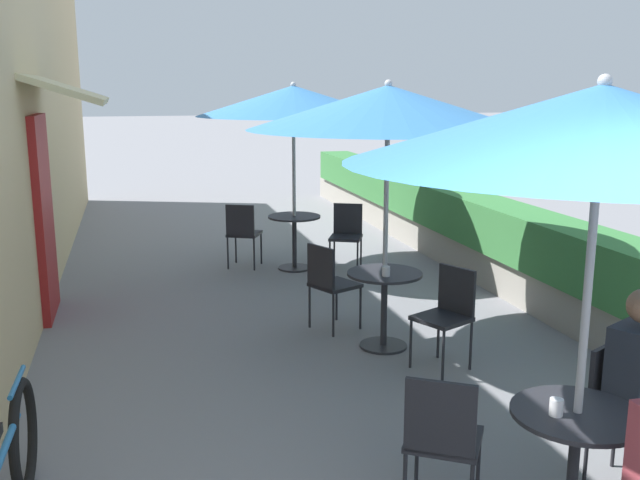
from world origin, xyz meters
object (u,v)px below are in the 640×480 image
at_px(patio_umbrella_mid, 388,107).
at_px(patio_table_far, 294,233).
at_px(cafe_chair_near_right, 622,405).
at_px(cafe_chair_near_back, 442,434).
at_px(cafe_chair_mid_left, 448,309).
at_px(coffee_cup_mid, 386,271).
at_px(patio_umbrella_far, 293,101).
at_px(patio_table_mid, 384,296).
at_px(cafe_chair_mid_right, 329,280).
at_px(patio_umbrella_near, 601,125).
at_px(coffee_cup_near, 556,407).
at_px(cafe_chair_far_right, 243,230).
at_px(patio_table_near, 574,452).
at_px(cafe_chair_far_left, 347,231).

distance_m(patio_umbrella_mid, patio_table_far, 3.50).
distance_m(cafe_chair_near_right, cafe_chair_near_back, 1.19).
bearing_deg(cafe_chair_mid_left, coffee_cup_mid, 15.36).
distance_m(cafe_chair_near_back, patio_umbrella_far, 5.95).
distance_m(patio_table_mid, cafe_chair_mid_right, 0.69).
bearing_deg(cafe_chair_mid_left, patio_umbrella_near, 145.91).
xyz_separation_m(coffee_cup_near, patio_table_mid, (0.13, 2.95, -0.27)).
bearing_deg(cafe_chair_mid_right, patio_umbrella_mid, 6.37).
distance_m(cafe_chair_near_right, cafe_chair_far_right, 6.00).
height_order(patio_table_near, patio_umbrella_mid, patio_umbrella_mid).
bearing_deg(coffee_cup_mid, cafe_chair_near_back, -103.03).
bearing_deg(patio_umbrella_far, cafe_chair_near_back, -94.61).
bearing_deg(cafe_chair_far_right, cafe_chair_near_back, -63.05).
relative_size(coffee_cup_mid, patio_umbrella_far, 0.04).
bearing_deg(patio_umbrella_mid, patio_umbrella_far, 92.93).
height_order(patio_umbrella_near, patio_table_far, patio_umbrella_near).
bearing_deg(cafe_chair_mid_right, patio_table_mid, 6.37).
xyz_separation_m(patio_table_mid, patio_umbrella_mid, (0.00, 0.00, 1.71)).
xyz_separation_m(cafe_chair_mid_right, patio_umbrella_far, (0.21, 2.47, 1.68)).
distance_m(patio_umbrella_near, patio_table_far, 6.24).
xyz_separation_m(coffee_cup_near, patio_umbrella_mid, (0.13, 2.95, 1.44)).
height_order(cafe_chair_mid_left, cafe_chair_mid_right, same).
xyz_separation_m(cafe_chair_mid_left, cafe_chair_far_left, (0.13, 3.42, 0.00)).
bearing_deg(patio_umbrella_far, patio_table_near, -88.50).
bearing_deg(patio_table_mid, cafe_chair_far_right, 103.88).
relative_size(patio_umbrella_mid, cafe_chair_mid_right, 2.85).
xyz_separation_m(coffee_cup_near, cafe_chair_far_left, (0.63, 5.78, -0.25)).
relative_size(cafe_chair_near_back, patio_umbrella_far, 0.35).
relative_size(patio_table_far, cafe_chair_far_right, 0.82).
height_order(patio_umbrella_near, patio_umbrella_far, same).
height_order(patio_table_far, cafe_chair_far_right, cafe_chair_far_right).
height_order(patio_table_mid, cafe_chair_far_right, cafe_chair_far_right).
bearing_deg(patio_table_near, patio_table_far, 91.50).
relative_size(patio_umbrella_near, cafe_chair_mid_right, 2.85).
bearing_deg(patio_table_near, cafe_chair_mid_right, 95.88).
bearing_deg(cafe_chair_near_back, patio_umbrella_mid, 109.82).
distance_m(cafe_chair_near_right, cafe_chair_far_left, 5.40).
bearing_deg(coffee_cup_near, patio_umbrella_far, 90.24).
relative_size(patio_umbrella_near, patio_table_far, 3.46).
distance_m(patio_table_near, coffee_cup_mid, 2.83).
bearing_deg(coffee_cup_mid, cafe_chair_far_left, 79.85).
relative_size(cafe_chair_mid_left, patio_table_far, 1.21).
relative_size(cafe_chair_mid_left, cafe_chair_far_left, 1.00).
bearing_deg(cafe_chair_near_right, cafe_chair_mid_left, -110.91).
xyz_separation_m(patio_umbrella_near, patio_umbrella_mid, (-0.00, 2.95, 0.00)).
bearing_deg(patio_umbrella_far, patio_table_far, -90.00).
distance_m(patio_umbrella_near, cafe_chair_mid_right, 3.93).
relative_size(patio_table_near, cafe_chair_near_back, 0.82).
relative_size(patio_table_mid, patio_umbrella_far, 0.29).
xyz_separation_m(cafe_chair_near_right, patio_table_far, (-0.73, 5.62, -0.03)).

